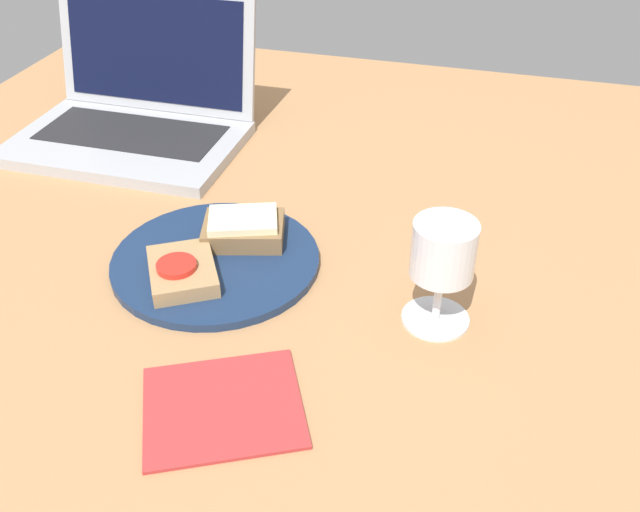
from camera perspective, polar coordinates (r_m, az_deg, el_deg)
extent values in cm
cube|color=#B27F51|center=(91.19, -2.44, -0.53)|extent=(140.00, 140.00, 3.00)
cylinder|color=navy|center=(88.95, -8.33, -0.35)|extent=(25.63, 25.63, 1.08)
cube|color=#A88456|center=(85.23, -10.95, -1.21)|extent=(11.54, 12.37, 1.95)
cylinder|color=red|center=(84.00, -11.41, -0.77)|extent=(4.67, 4.67, 0.69)
cube|color=brown|center=(91.02, -6.06, 2.12)|extent=(11.63, 9.75, 2.46)
cube|color=#F4EAB7|center=(90.10, -6.13, 3.02)|extent=(10.15, 8.78, 0.91)
cylinder|color=white|center=(80.94, 9.20, -4.95)|extent=(7.55, 7.55, 0.40)
cylinder|color=white|center=(78.89, 9.42, -3.15)|extent=(0.91, 0.91, 6.12)
cylinder|color=white|center=(75.23, 9.87, 0.52)|extent=(6.89, 6.89, 6.21)
cylinder|color=white|center=(75.72, 9.80, -0.01)|extent=(6.34, 6.34, 4.52)
cube|color=#ADAFB5|center=(118.68, -15.26, 8.67)|extent=(35.34, 22.84, 1.77)
cube|color=#232326|center=(119.84, -14.86, 9.52)|extent=(28.98, 12.56, 0.16)
cube|color=#ADAFB5|center=(125.43, -13.02, 15.88)|extent=(34.64, 5.19, 20.06)
cube|color=black|center=(125.02, -13.12, 15.80)|extent=(31.10, 3.86, 16.74)
cube|color=#B23333|center=(71.10, -7.77, -11.85)|extent=(19.46, 18.53, 0.40)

